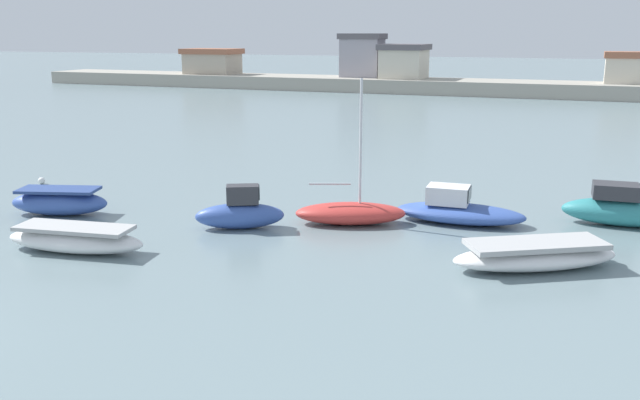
{
  "coord_description": "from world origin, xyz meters",
  "views": [
    {
      "loc": [
        15.57,
        -9.34,
        7.17
      ],
      "look_at": [
        6.03,
        15.07,
        0.69
      ],
      "focal_mm": 38.07,
      "sensor_mm": 36.0,
      "label": 1
    }
  ],
  "objects_px": {
    "moored_boat_3": "(240,213)",
    "moored_boat_5": "(458,211)",
    "moored_boat_1": "(60,202)",
    "moored_boat_6": "(535,255)",
    "moored_boat_2": "(75,239)",
    "moored_boat_7": "(623,209)",
    "moored_boat_4": "(351,213)",
    "mooring_buoy_0": "(42,181)"
  },
  "relations": [
    {
      "from": "moored_boat_2",
      "to": "moored_boat_3",
      "type": "bearing_deg",
      "value": 40.99
    },
    {
      "from": "moored_boat_5",
      "to": "moored_boat_6",
      "type": "relative_size",
      "value": 0.91
    },
    {
      "from": "moored_boat_1",
      "to": "moored_boat_4",
      "type": "bearing_deg",
      "value": -2.42
    },
    {
      "from": "moored_boat_4",
      "to": "mooring_buoy_0",
      "type": "relative_size",
      "value": 16.9
    },
    {
      "from": "moored_boat_7",
      "to": "mooring_buoy_0",
      "type": "relative_size",
      "value": 13.98
    },
    {
      "from": "moored_boat_6",
      "to": "moored_boat_7",
      "type": "relative_size",
      "value": 1.2
    },
    {
      "from": "moored_boat_3",
      "to": "mooring_buoy_0",
      "type": "xyz_separation_m",
      "value": [
        -12.64,
        3.3,
        -0.43
      ]
    },
    {
      "from": "moored_boat_6",
      "to": "moored_boat_7",
      "type": "height_order",
      "value": "moored_boat_7"
    },
    {
      "from": "moored_boat_1",
      "to": "moored_boat_5",
      "type": "relative_size",
      "value": 0.83
    },
    {
      "from": "moored_boat_5",
      "to": "moored_boat_6",
      "type": "bearing_deg",
      "value": -56.67
    },
    {
      "from": "moored_boat_2",
      "to": "mooring_buoy_0",
      "type": "height_order",
      "value": "moored_boat_2"
    },
    {
      "from": "moored_boat_5",
      "to": "moored_boat_7",
      "type": "xyz_separation_m",
      "value": [
        5.91,
        1.82,
        0.17
      ]
    },
    {
      "from": "moored_boat_3",
      "to": "moored_boat_7",
      "type": "xyz_separation_m",
      "value": [
        13.4,
        5.61,
        0.05
      ]
    },
    {
      "from": "moored_boat_1",
      "to": "mooring_buoy_0",
      "type": "relative_size",
      "value": 12.77
    },
    {
      "from": "moored_boat_4",
      "to": "mooring_buoy_0",
      "type": "height_order",
      "value": "moored_boat_4"
    },
    {
      "from": "moored_boat_1",
      "to": "moored_boat_7",
      "type": "height_order",
      "value": "moored_boat_7"
    },
    {
      "from": "moored_boat_2",
      "to": "moored_boat_4",
      "type": "relative_size",
      "value": 0.92
    },
    {
      "from": "moored_boat_3",
      "to": "mooring_buoy_0",
      "type": "height_order",
      "value": "moored_boat_3"
    },
    {
      "from": "moored_boat_4",
      "to": "moored_boat_5",
      "type": "xyz_separation_m",
      "value": [
        3.83,
        1.7,
        0.04
      ]
    },
    {
      "from": "moored_boat_1",
      "to": "moored_boat_6",
      "type": "height_order",
      "value": "moored_boat_1"
    },
    {
      "from": "moored_boat_3",
      "to": "moored_boat_5",
      "type": "xyz_separation_m",
      "value": [
        7.49,
        3.79,
        -0.12
      ]
    },
    {
      "from": "moored_boat_2",
      "to": "moored_boat_7",
      "type": "distance_m",
      "value": 20.01
    },
    {
      "from": "moored_boat_7",
      "to": "moored_boat_5",
      "type": "bearing_deg",
      "value": -166.04
    },
    {
      "from": "moored_boat_1",
      "to": "mooring_buoy_0",
      "type": "height_order",
      "value": "moored_boat_1"
    },
    {
      "from": "moored_boat_1",
      "to": "moored_boat_2",
      "type": "xyz_separation_m",
      "value": [
        3.88,
        -3.62,
        -0.1
      ]
    },
    {
      "from": "moored_boat_2",
      "to": "moored_boat_7",
      "type": "xyz_separation_m",
      "value": [
        17.25,
        10.13,
        0.21
      ]
    },
    {
      "from": "moored_boat_1",
      "to": "moored_boat_4",
      "type": "height_order",
      "value": "moored_boat_4"
    },
    {
      "from": "moored_boat_3",
      "to": "moored_boat_5",
      "type": "height_order",
      "value": "moored_boat_3"
    },
    {
      "from": "moored_boat_3",
      "to": "moored_boat_6",
      "type": "relative_size",
      "value": 0.63
    },
    {
      "from": "moored_boat_1",
      "to": "moored_boat_5",
      "type": "distance_m",
      "value": 15.93
    },
    {
      "from": "moored_boat_2",
      "to": "moored_boat_6",
      "type": "height_order",
      "value": "moored_boat_2"
    },
    {
      "from": "moored_boat_7",
      "to": "mooring_buoy_0",
      "type": "height_order",
      "value": "moored_boat_7"
    },
    {
      "from": "moored_boat_3",
      "to": "moored_boat_2",
      "type": "bearing_deg",
      "value": -157.31
    },
    {
      "from": "moored_boat_1",
      "to": "moored_boat_3",
      "type": "height_order",
      "value": "moored_boat_3"
    },
    {
      "from": "moored_boat_2",
      "to": "moored_boat_3",
      "type": "distance_m",
      "value": 5.94
    },
    {
      "from": "moored_boat_7",
      "to": "moored_boat_3",
      "type": "bearing_deg",
      "value": -160.43
    },
    {
      "from": "moored_boat_1",
      "to": "moored_boat_6",
      "type": "relative_size",
      "value": 0.76
    },
    {
      "from": "moored_boat_2",
      "to": "moored_boat_7",
      "type": "relative_size",
      "value": 1.11
    },
    {
      "from": "moored_boat_4",
      "to": "moored_boat_2",
      "type": "bearing_deg",
      "value": -159.84
    },
    {
      "from": "moored_boat_4",
      "to": "moored_boat_5",
      "type": "height_order",
      "value": "moored_boat_4"
    },
    {
      "from": "moored_boat_2",
      "to": "moored_boat_4",
      "type": "bearing_deg",
      "value": 32.79
    },
    {
      "from": "moored_boat_6",
      "to": "moored_boat_7",
      "type": "bearing_deg",
      "value": 35.54
    }
  ]
}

